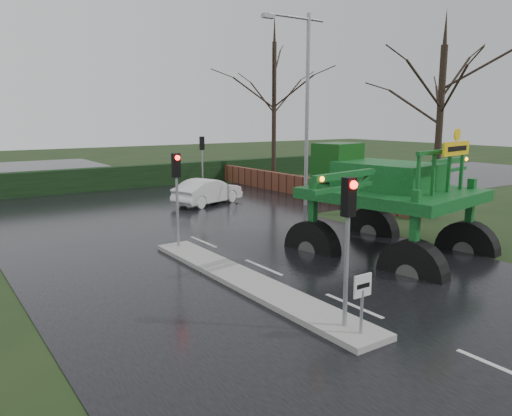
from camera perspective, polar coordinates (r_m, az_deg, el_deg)
ground at (r=13.29m, az=11.04°, el=-10.98°), size 140.00×140.00×0.00m
road_main at (r=21.17m, az=-8.62°, el=-2.79°), size 14.00×80.00×0.02m
road_cross at (r=26.59m, az=-14.31°, el=-0.29°), size 80.00×12.00×0.02m
median_island at (r=14.65m, az=-1.08°, el=-8.37°), size 1.20×10.00×0.16m
hedge_row at (r=34.02m, az=-19.08°, el=3.02°), size 44.00×0.90×1.50m
brick_wall at (r=31.61m, az=3.78°, el=2.78°), size 0.40×20.00×1.20m
keep_left_sign at (r=11.06m, az=12.05°, el=-9.61°), size 0.50×0.07×1.35m
traffic_signal_near at (r=10.98m, az=10.50°, el=-1.40°), size 0.26×0.33×3.52m
traffic_signal_mid at (r=17.93m, az=-9.06°, el=3.21°), size 0.26×0.33×3.52m
traffic_signal_far at (r=32.56m, az=-6.19°, el=6.48°), size 0.26×0.33×3.52m
street_light_right at (r=26.80m, az=5.38°, el=12.93°), size 3.85×0.30×10.00m
tree_right_near at (r=25.10m, az=20.34°, el=10.70°), size 5.60×5.60×9.64m
tree_right_far at (r=36.86m, az=2.09°, el=13.07°), size 7.00×7.00×12.05m
crop_sprayer at (r=15.76m, az=17.09°, el=2.00°), size 9.80×6.85×5.54m
white_sedan at (r=27.74m, az=-5.49°, el=0.42°), size 4.57×2.83×1.42m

